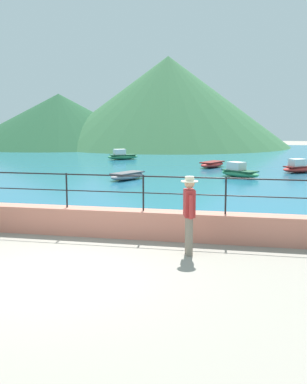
{
  "coord_description": "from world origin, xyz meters",
  "views": [
    {
      "loc": [
        3.69,
        -8.06,
        2.97
      ],
      "look_at": [
        1.18,
        3.7,
        1.1
      ],
      "focal_mm": 43.81,
      "sensor_mm": 36.0,
      "label": 1
    }
  ],
  "objects": [
    {
      "name": "boat_1",
      "position": [
        6.23,
        18.88,
        0.33
      ],
      "size": [
        2.39,
        2.07,
        0.76
      ],
      "color": "red",
      "rests_on": "lake_water"
    },
    {
      "name": "hill_secondary",
      "position": [
        -17.47,
        40.96,
        2.88
      ],
      "size": [
        21.92,
        21.92,
        5.76
      ],
      "primitive_type": "cone",
      "color": "#1E4C2D",
      "rests_on": "ground"
    },
    {
      "name": "ground_plane",
      "position": [
        0.0,
        0.0,
        0.0
      ],
      "size": [
        120.0,
        120.0,
        0.0
      ],
      "primitive_type": "plane",
      "color": "gray"
    },
    {
      "name": "hill_main",
      "position": [
        -5.65,
        43.28,
        4.88
      ],
      "size": [
        26.55,
        26.55,
        9.76
      ],
      "primitive_type": "cone",
      "color": "#33663D",
      "rests_on": "ground"
    },
    {
      "name": "boat_4",
      "position": [
        -2.31,
        13.88,
        0.26
      ],
      "size": [
        1.74,
        2.47,
        0.36
      ],
      "color": "gray",
      "rests_on": "lake_water"
    },
    {
      "name": "lake_water",
      "position": [
        0.0,
        25.84,
        0.03
      ],
      "size": [
        64.0,
        44.32,
        0.06
      ],
      "primitive_type": "cube",
      "color": "#236B89",
      "rests_on": "ground"
    },
    {
      "name": "boat_6",
      "position": [
        -5.75,
        25.08,
        0.33
      ],
      "size": [
        2.41,
        2.03,
        0.76
      ],
      "color": "#338C59",
      "rests_on": "lake_water"
    },
    {
      "name": "person_walking",
      "position": [
        2.35,
        1.94,
        0.98
      ],
      "size": [
        0.38,
        0.55,
        1.75
      ],
      "color": "slate",
      "rests_on": "ground"
    },
    {
      "name": "promenade_wall",
      "position": [
        0.0,
        3.2,
        0.35
      ],
      "size": [
        20.0,
        0.56,
        0.7
      ],
      "primitive_type": "cube",
      "color": "tan",
      "rests_on": "ground"
    },
    {
      "name": "boat_3",
      "position": [
        3.01,
        16.0,
        0.33
      ],
      "size": [
        2.36,
        2.13,
        0.76
      ],
      "color": "#338C59",
      "rests_on": "lake_water"
    },
    {
      "name": "railing",
      "position": [
        0.0,
        3.2,
        1.33
      ],
      "size": [
        18.44,
        0.04,
        0.9
      ],
      "color": "black",
      "rests_on": "promenade_wall"
    },
    {
      "name": "boat_0",
      "position": [
        1.23,
        20.64,
        0.26
      ],
      "size": [
        1.75,
        2.47,
        0.36
      ],
      "color": "red",
      "rests_on": "lake_water"
    }
  ]
}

